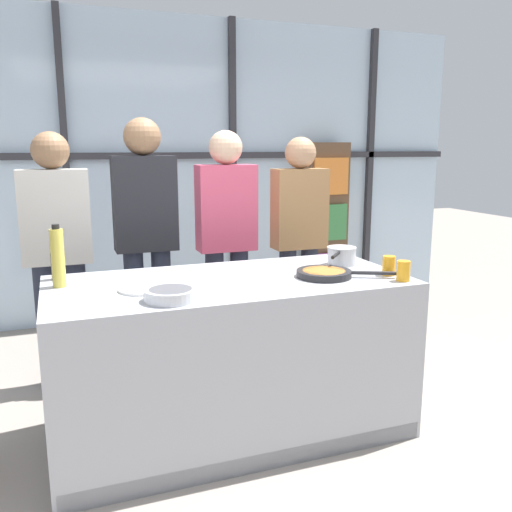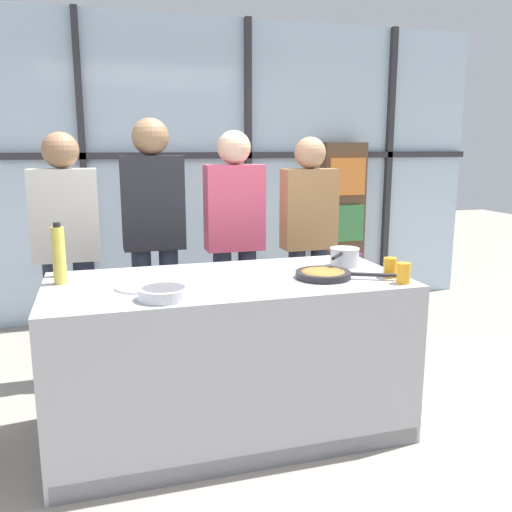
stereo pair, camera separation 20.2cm
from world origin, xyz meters
The scene contains 16 objects.
ground_plane centered at (0.00, 0.00, 0.00)m, with size 18.00×18.00×0.00m, color gray.
back_window_wall centered at (0.00, 2.35, 1.40)m, with size 6.40×0.10×2.80m.
bookshelf centered at (1.73, 2.17, 0.83)m, with size 0.44×0.19×1.66m.
demo_island centered at (0.00, 0.00, 0.45)m, with size 1.96×0.91×0.90m.
spectator_far_left centered at (-0.88, 1.00, 0.98)m, with size 0.44×0.24×1.72m.
spectator_center_left centered at (-0.29, 1.00, 1.05)m, with size 0.43×0.25×1.82m.
spectator_center_right centered at (0.29, 1.00, 1.00)m, with size 0.43×0.24×1.74m.
spectator_far_right centered at (0.88, 1.00, 0.98)m, with size 0.41×0.24×1.70m.
frying_pan centered at (0.52, -0.13, 0.92)m, with size 0.52×0.34×0.04m.
saucepan centered at (0.77, 0.12, 0.96)m, with size 0.26×0.28×0.11m.
white_plate centered at (-0.48, -0.06, 0.91)m, with size 0.27×0.27×0.01m, color white.
mixing_bowl centered at (-0.39, -0.30, 0.94)m, with size 0.25×0.25×0.06m.
oil_bottle centered at (-0.88, 0.16, 1.06)m, with size 0.07×0.07×0.33m.
pepper_grinder centered at (-0.89, 0.34, 0.98)m, with size 0.06×0.06×0.18m.
juice_glass_near centered at (0.88, -0.36, 0.96)m, with size 0.07×0.07×0.11m, color orange.
juice_glass_far centered at (0.88, -0.22, 0.96)m, with size 0.07×0.07×0.11m, color orange.
Camera 1 is at (-0.87, -2.77, 1.63)m, focal length 38.00 mm.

